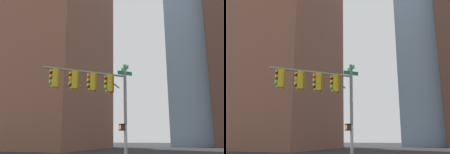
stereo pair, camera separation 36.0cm
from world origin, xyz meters
The scene contains 3 objects.
signal_pole_assembly centered at (-0.97, 1.07, 4.55)m, with size 4.05×3.94×6.33m.
building_brick_nearside centered at (23.74, 20.60, 18.89)m, with size 19.05×15.87×37.78m, color brown.
building_brick_midblock centered at (31.19, 34.07, 14.92)m, with size 23.50×15.27×29.84m, color brown.
Camera 2 is at (-14.20, -5.36, 1.73)m, focal length 40.54 mm.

